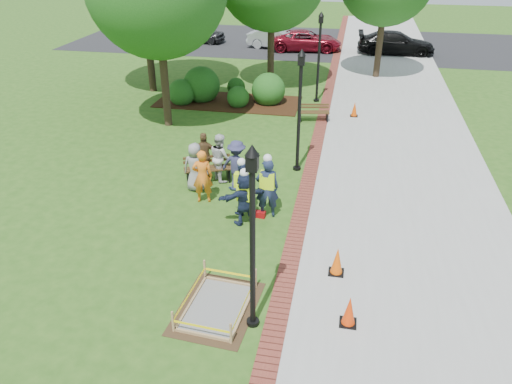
% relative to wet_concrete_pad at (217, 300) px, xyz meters
% --- Properties ---
extents(ground, '(100.00, 100.00, 0.00)m').
position_rel_wet_concrete_pad_xyz_m(ground, '(-0.35, 2.67, -0.23)').
color(ground, '#285116').
rests_on(ground, ground).
extents(sidewalk, '(6.00, 60.00, 0.02)m').
position_rel_wet_concrete_pad_xyz_m(sidewalk, '(4.65, 12.67, -0.22)').
color(sidewalk, '#9E9E99').
rests_on(sidewalk, ground).
extents(brick_edging, '(0.50, 60.00, 0.03)m').
position_rel_wet_concrete_pad_xyz_m(brick_edging, '(1.40, 12.67, -0.22)').
color(brick_edging, maroon).
rests_on(brick_edging, ground).
extents(mulch_bed, '(7.00, 3.00, 0.05)m').
position_rel_wet_concrete_pad_xyz_m(mulch_bed, '(-3.35, 14.67, -0.21)').
color(mulch_bed, '#381E0F').
rests_on(mulch_bed, ground).
extents(parking_lot, '(36.00, 12.00, 0.01)m').
position_rel_wet_concrete_pad_xyz_m(parking_lot, '(-0.35, 29.67, -0.23)').
color(parking_lot, black).
rests_on(parking_lot, ground).
extents(wet_concrete_pad, '(1.88, 2.43, 0.55)m').
position_rel_wet_concrete_pad_xyz_m(wet_concrete_pad, '(0.00, 0.00, 0.00)').
color(wet_concrete_pad, '#47331E').
rests_on(wet_concrete_pad, ground).
extents(bench_near, '(1.67, 1.09, 0.86)m').
position_rel_wet_concrete_pad_xyz_m(bench_near, '(-1.95, 6.15, 0.04)').
color(bench_near, brown).
rests_on(bench_near, ground).
extents(bench_far, '(1.43, 0.70, 0.74)m').
position_rel_wet_concrete_pad_xyz_m(bench_far, '(1.02, 12.79, 0.00)').
color(bench_far, '#4D371A').
rests_on(bench_far, ground).
extents(cone_front, '(0.38, 0.38, 0.74)m').
position_rel_wet_concrete_pad_xyz_m(cone_front, '(2.95, 0.06, 0.12)').
color(cone_front, black).
rests_on(cone_front, ground).
extents(cone_back, '(0.38, 0.38, 0.76)m').
position_rel_wet_concrete_pad_xyz_m(cone_back, '(2.60, 1.83, 0.13)').
color(cone_back, black).
rests_on(cone_back, ground).
extents(cone_far, '(0.35, 0.35, 0.68)m').
position_rel_wet_concrete_pad_xyz_m(cone_far, '(2.78, 13.75, 0.09)').
color(cone_far, black).
rests_on(cone_far, ground).
extents(toolbox, '(0.38, 0.23, 0.18)m').
position_rel_wet_concrete_pad_xyz_m(toolbox, '(0.20, 4.17, -0.14)').
color(toolbox, maroon).
rests_on(toolbox, ground).
extents(lamp_near, '(0.28, 0.28, 4.26)m').
position_rel_wet_concrete_pad_xyz_m(lamp_near, '(0.90, -0.33, 2.25)').
color(lamp_near, black).
rests_on(lamp_near, ground).
extents(lamp_mid, '(0.28, 0.28, 4.26)m').
position_rel_wet_concrete_pad_xyz_m(lamp_mid, '(0.90, 7.67, 2.25)').
color(lamp_mid, black).
rests_on(lamp_mid, ground).
extents(lamp_far, '(0.28, 0.28, 4.26)m').
position_rel_wet_concrete_pad_xyz_m(lamp_far, '(0.90, 15.67, 2.25)').
color(lamp_far, black).
rests_on(lamp_far, ground).
extents(shrub_a, '(1.32, 1.32, 1.32)m').
position_rel_wet_concrete_pad_xyz_m(shrub_a, '(-5.51, 14.00, -0.23)').
color(shrub_a, '#194C15').
rests_on(shrub_a, ground).
extents(shrub_b, '(1.82, 1.82, 1.82)m').
position_rel_wet_concrete_pad_xyz_m(shrub_b, '(-4.72, 14.73, -0.23)').
color(shrub_b, '#194C15').
rests_on(shrub_b, ground).
extents(shrub_c, '(1.07, 1.07, 1.07)m').
position_rel_wet_concrete_pad_xyz_m(shrub_c, '(-2.73, 14.12, -0.23)').
color(shrub_c, '#194C15').
rests_on(shrub_c, ground).
extents(shrub_d, '(1.63, 1.63, 1.63)m').
position_rel_wet_concrete_pad_xyz_m(shrub_d, '(-1.38, 14.85, -0.23)').
color(shrub_d, '#194C15').
rests_on(shrub_d, ground).
extents(shrub_e, '(0.93, 0.93, 0.93)m').
position_rel_wet_concrete_pad_xyz_m(shrub_e, '(-3.27, 16.05, -0.23)').
color(shrub_e, '#194C15').
rests_on(shrub_e, ground).
extents(casual_person_a, '(0.53, 0.35, 1.63)m').
position_rel_wet_concrete_pad_xyz_m(casual_person_a, '(-2.17, 5.50, 0.58)').
color(casual_person_a, gray).
rests_on(casual_person_a, ground).
extents(casual_person_b, '(0.62, 0.48, 1.74)m').
position_rel_wet_concrete_pad_xyz_m(casual_person_b, '(-1.72, 4.79, 0.64)').
color(casual_person_b, orange).
rests_on(casual_person_b, ground).
extents(casual_person_c, '(0.59, 0.62, 1.65)m').
position_rel_wet_concrete_pad_xyz_m(casual_person_c, '(-1.57, 6.40, 0.59)').
color(casual_person_c, silver).
rests_on(casual_person_c, ground).
extents(casual_person_d, '(0.59, 0.45, 1.64)m').
position_rel_wet_concrete_pad_xyz_m(casual_person_d, '(-2.12, 6.41, 0.59)').
color(casual_person_d, brown).
rests_on(casual_person_d, ground).
extents(casual_person_e, '(0.61, 0.47, 1.67)m').
position_rel_wet_concrete_pad_xyz_m(casual_person_e, '(-0.88, 5.87, 0.60)').
color(casual_person_e, '#303155').
rests_on(casual_person_e, ground).
extents(hivis_worker_a, '(0.61, 0.57, 1.76)m').
position_rel_wet_concrete_pad_xyz_m(hivis_worker_a, '(-0.17, 3.76, 0.65)').
color(hivis_worker_a, '#171C3D').
rests_on(hivis_worker_a, ground).
extents(hivis_worker_b, '(0.67, 0.51, 2.02)m').
position_rel_wet_concrete_pad_xyz_m(hivis_worker_b, '(0.40, 4.28, 0.76)').
color(hivis_worker_b, '#17223C').
rests_on(hivis_worker_b, ground).
extents(hivis_worker_c, '(0.63, 0.57, 1.82)m').
position_rel_wet_concrete_pad_xyz_m(hivis_worker_c, '(-0.36, 4.30, 0.67)').
color(hivis_worker_c, '#1A2145').
rests_on(hivis_worker_c, ground).
extents(parked_car_a, '(2.47, 4.85, 1.52)m').
position_rel_wet_concrete_pad_xyz_m(parked_car_a, '(-9.05, 28.20, -0.23)').
color(parked_car_a, '#2A2A2D').
rests_on(parked_car_a, ground).
extents(parked_car_b, '(2.81, 4.96, 1.53)m').
position_rel_wet_concrete_pad_xyz_m(parked_car_b, '(-2.85, 27.20, -0.23)').
color(parked_car_b, '#BABBBF').
rests_on(parked_car_b, ground).
extents(parked_car_c, '(2.52, 4.76, 1.48)m').
position_rel_wet_concrete_pad_xyz_m(parked_car_c, '(-0.84, 26.92, -0.23)').
color(parked_car_c, maroon).
rests_on(parked_car_c, ground).
extents(parked_car_d, '(2.29, 4.99, 1.61)m').
position_rel_wet_concrete_pad_xyz_m(parked_car_d, '(5.23, 27.04, -0.23)').
color(parked_car_d, black).
rests_on(parked_car_d, ground).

